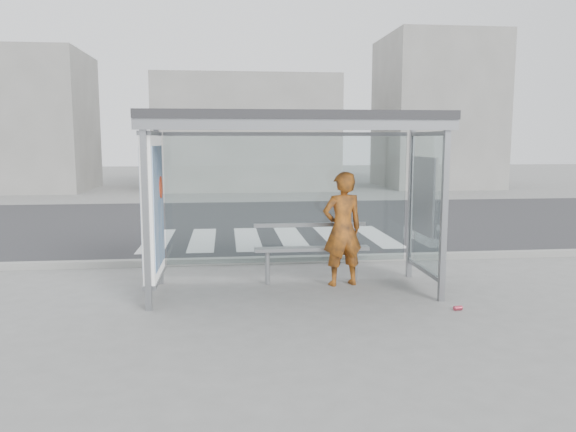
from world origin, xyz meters
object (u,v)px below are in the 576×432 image
object	(u,v)px
bus_shelter	(267,157)
person	(342,229)
soda_can	(458,308)
bench	(312,248)

from	to	relation	value
bus_shelter	person	xyz separation A→B (m)	(1.17, 0.25, -1.11)
person	soda_can	world-z (taller)	person
soda_can	bench	bearing A→B (deg)	135.93
bus_shelter	person	distance (m)	1.63
bench	soda_can	xyz separation A→B (m)	(1.70, -1.65, -0.52)
soda_can	person	bearing A→B (deg)	130.82
person	bus_shelter	bearing A→B (deg)	0.44
person	bench	world-z (taller)	person
bus_shelter	bench	xyz separation A→B (m)	(0.73, 0.44, -1.43)
bus_shelter	soda_can	distance (m)	3.34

